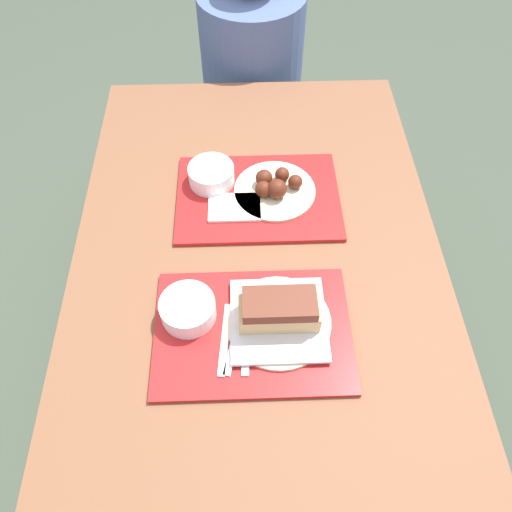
{
  "coord_description": "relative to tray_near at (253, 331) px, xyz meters",
  "views": [
    {
      "loc": [
        -0.03,
        -0.65,
        1.73
      ],
      "look_at": [
        -0.01,
        0.03,
        0.79
      ],
      "focal_mm": 35.0,
      "sensor_mm": 36.0,
      "label": 1
    }
  ],
  "objects": [
    {
      "name": "ground_plane",
      "position": [
        0.02,
        0.15,
        -0.75
      ],
      "size": [
        12.0,
        12.0,
        0.0
      ],
      "primitive_type": "plane",
      "color": "#424C3D"
    },
    {
      "name": "picnic_table",
      "position": [
        0.02,
        0.15,
        -0.1
      ],
      "size": [
        0.9,
        1.51,
        0.75
      ],
      "color": "brown",
      "rests_on": "ground_plane"
    },
    {
      "name": "picnic_bench_far",
      "position": [
        0.02,
        1.13,
        -0.39
      ],
      "size": [
        0.86,
        0.28,
        0.43
      ],
      "color": "brown",
      "rests_on": "ground_plane"
    },
    {
      "name": "tray_near",
      "position": [
        0.0,
        0.0,
        0.0
      ],
      "size": [
        0.43,
        0.31,
        0.01
      ],
      "color": "red",
      "rests_on": "picnic_table"
    },
    {
      "name": "tray_far",
      "position": [
        0.03,
        0.39,
        0.0
      ],
      "size": [
        0.43,
        0.31,
        0.01
      ],
      "color": "red",
      "rests_on": "picnic_table"
    },
    {
      "name": "bowl_coleslaw_near",
      "position": [
        -0.14,
        0.04,
        0.03
      ],
      "size": [
        0.12,
        0.12,
        0.05
      ],
      "color": "white",
      "rests_on": "tray_near"
    },
    {
      "name": "brisket_sandwich_plate",
      "position": [
        0.06,
        0.02,
        0.04
      ],
      "size": [
        0.23,
        0.23,
        0.09
      ],
      "color": "beige",
      "rests_on": "tray_near"
    },
    {
      "name": "plastic_fork_near",
      "position": [
        -0.04,
        -0.02,
        0.01
      ],
      "size": [
        0.05,
        0.17,
        0.0
      ],
      "color": "white",
      "rests_on": "tray_near"
    },
    {
      "name": "plastic_knife_near",
      "position": [
        -0.02,
        -0.02,
        0.01
      ],
      "size": [
        0.02,
        0.17,
        0.0
      ],
      "color": "white",
      "rests_on": "tray_near"
    },
    {
      "name": "plastic_spoon_near",
      "position": [
        -0.06,
        -0.02,
        0.01
      ],
      "size": [
        0.03,
        0.17,
        0.0
      ],
      "color": "white",
      "rests_on": "tray_near"
    },
    {
      "name": "condiment_packet",
      "position": [
        0.01,
        0.07,
        0.01
      ],
      "size": [
        0.04,
        0.03,
        0.01
      ],
      "color": "#3F3F47",
      "rests_on": "tray_near"
    },
    {
      "name": "bowl_coleslaw_far",
      "position": [
        -0.1,
        0.45,
        0.03
      ],
      "size": [
        0.12,
        0.12,
        0.05
      ],
      "color": "white",
      "rests_on": "tray_far"
    },
    {
      "name": "wings_plate_far",
      "position": [
        0.07,
        0.41,
        0.02
      ],
      "size": [
        0.22,
        0.22,
        0.06
      ],
      "color": "beige",
      "rests_on": "tray_far"
    },
    {
      "name": "napkin_far",
      "position": [
        -0.04,
        0.35,
        0.01
      ],
      "size": [
        0.13,
        0.09,
        0.01
      ],
      "color": "white",
      "rests_on": "tray_far"
    },
    {
      "name": "person_seated_across",
      "position": [
        0.03,
        1.13,
        -0.04
      ],
      "size": [
        0.37,
        0.37,
        0.68
      ],
      "color": "#4C6093",
      "rests_on": "picnic_bench_far"
    }
  ]
}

